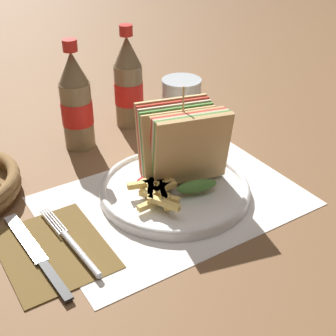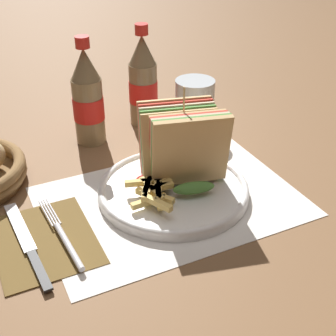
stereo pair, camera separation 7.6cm
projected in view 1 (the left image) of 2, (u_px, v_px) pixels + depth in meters
ground_plane at (173, 201)px, 0.75m from camera, size 4.00×4.00×0.00m
placemat at (174, 200)px, 0.75m from camera, size 0.41×0.28×0.00m
plate_main at (175, 189)px, 0.76m from camera, size 0.25×0.25×0.02m
club_sandwich at (183, 145)px, 0.75m from camera, size 0.14×0.13×0.16m
fries_pile at (157, 192)px, 0.72m from camera, size 0.08×0.11×0.02m
ketchup_blob at (147, 182)px, 0.75m from camera, size 0.03×0.03×0.01m
napkin at (53, 249)px, 0.65m from camera, size 0.14×0.17×0.00m
fork at (75, 246)px, 0.65m from camera, size 0.02×0.18×0.01m
knife at (37, 255)px, 0.64m from camera, size 0.03×0.21×0.00m
coke_bottle_near at (76, 103)px, 0.86m from camera, size 0.06×0.06×0.21m
coke_bottle_far at (128, 84)px, 0.95m from camera, size 0.06×0.06×0.21m
glass_near at (181, 107)px, 0.96m from camera, size 0.08×0.08×0.10m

